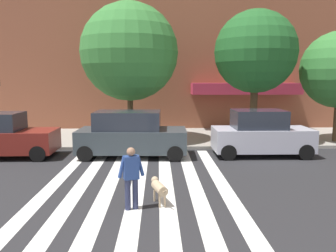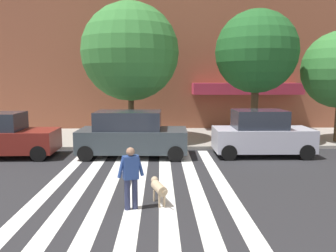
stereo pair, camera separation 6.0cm
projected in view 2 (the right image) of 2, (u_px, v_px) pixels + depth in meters
The scene contains 9 objects.
ground_plane at pixel (145, 208), 8.74m from camera, with size 160.00×160.00×0.00m, color #232326.
sidewalk_far at pixel (153, 137), 18.88m from camera, with size 80.00×6.00×0.15m, color gray.
crosswalk_stripes at pixel (133, 208), 8.73m from camera, with size 5.85×13.91×0.01m.
parked_car_behind_first at pixel (132, 135), 14.44m from camera, with size 4.72×2.19×1.98m.
parked_car_third_in_line at pixel (261, 134), 14.57m from camera, with size 4.23×1.91×2.02m.
street_tree_nearest at pixel (130, 52), 16.95m from camera, with size 4.97×4.97×7.05m.
street_tree_middle at pixel (256, 52), 16.38m from camera, with size 4.07×4.07×6.58m.
pedestrian_dog_walker at pixel (131, 175), 8.53m from camera, with size 0.70×0.34×1.64m.
dog_on_leash at pixel (158, 188), 9.01m from camera, with size 0.48×1.07×0.65m.
Camera 2 is at (0.41, -1.11, 3.36)m, focal length 35.60 mm.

